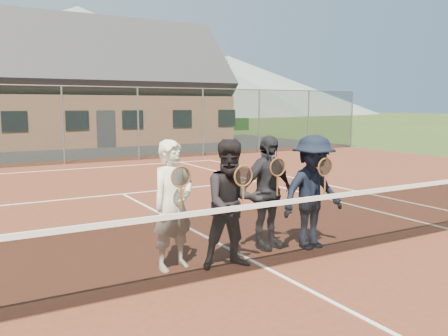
{
  "coord_description": "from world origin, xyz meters",
  "views": [
    {
      "loc": [
        -3.68,
        -5.23,
        2.28
      ],
      "look_at": [
        0.18,
        1.5,
        1.25
      ],
      "focal_mm": 38.0,
      "sensor_mm": 36.0,
      "label": 1
    }
  ],
  "objects_px": {
    "player_d": "(313,192)",
    "clubhouse": "(94,77)",
    "player_b": "(233,204)",
    "player_c": "(267,192)",
    "player_a": "(173,205)",
    "tennis_net": "(267,232)"
  },
  "relations": [
    {
      "from": "clubhouse",
      "to": "player_b",
      "type": "height_order",
      "value": "clubhouse"
    },
    {
      "from": "player_c",
      "to": "player_d",
      "type": "relative_size",
      "value": 1.0
    },
    {
      "from": "player_a",
      "to": "player_b",
      "type": "xyz_separation_m",
      "value": [
        0.75,
        -0.35,
        -0.0
      ]
    },
    {
      "from": "player_d",
      "to": "player_b",
      "type": "bearing_deg",
      "value": -174.89
    },
    {
      "from": "player_d",
      "to": "clubhouse",
      "type": "bearing_deg",
      "value": 83.18
    },
    {
      "from": "player_b",
      "to": "player_c",
      "type": "height_order",
      "value": "same"
    },
    {
      "from": "tennis_net",
      "to": "clubhouse",
      "type": "distance_m",
      "value": 24.57
    },
    {
      "from": "player_a",
      "to": "player_d",
      "type": "bearing_deg",
      "value": -5.22
    },
    {
      "from": "tennis_net",
      "to": "player_a",
      "type": "bearing_deg",
      "value": 149.94
    },
    {
      "from": "player_a",
      "to": "player_c",
      "type": "distance_m",
      "value": 1.68
    },
    {
      "from": "player_c",
      "to": "player_a",
      "type": "bearing_deg",
      "value": -174.76
    },
    {
      "from": "clubhouse",
      "to": "player_a",
      "type": "bearing_deg",
      "value": -102.36
    },
    {
      "from": "player_c",
      "to": "clubhouse",
      "type": "bearing_deg",
      "value": 81.57
    },
    {
      "from": "clubhouse",
      "to": "player_d",
      "type": "distance_m",
      "value": 23.93
    },
    {
      "from": "clubhouse",
      "to": "player_c",
      "type": "bearing_deg",
      "value": -98.43
    },
    {
      "from": "player_a",
      "to": "player_d",
      "type": "xyz_separation_m",
      "value": [
        2.3,
        -0.21,
        -0.0
      ]
    },
    {
      "from": "tennis_net",
      "to": "player_b",
      "type": "height_order",
      "value": "player_b"
    },
    {
      "from": "player_b",
      "to": "player_d",
      "type": "height_order",
      "value": "same"
    },
    {
      "from": "player_b",
      "to": "clubhouse",
      "type": "bearing_deg",
      "value": 79.55
    },
    {
      "from": "player_b",
      "to": "player_d",
      "type": "xyz_separation_m",
      "value": [
        1.55,
        0.14,
        -0.0
      ]
    },
    {
      "from": "player_c",
      "to": "player_d",
      "type": "xyz_separation_m",
      "value": [
        0.62,
        -0.36,
        -0.0
      ]
    },
    {
      "from": "clubhouse",
      "to": "player_d",
      "type": "relative_size",
      "value": 8.67
    }
  ]
}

